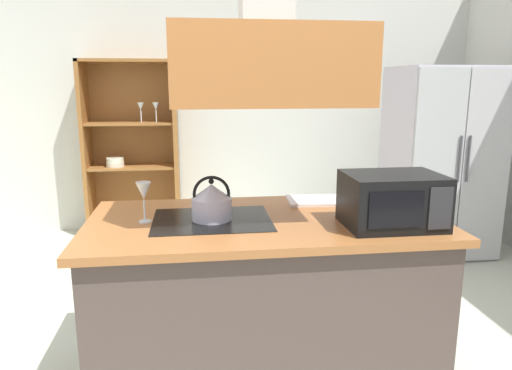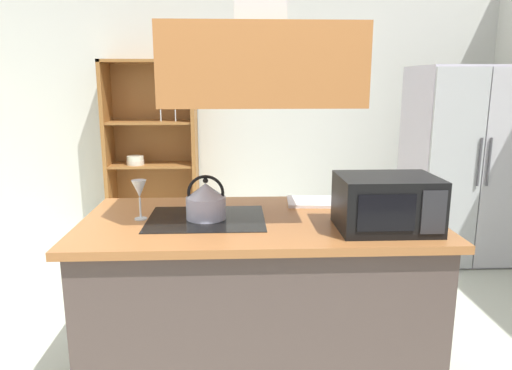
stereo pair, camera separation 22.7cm
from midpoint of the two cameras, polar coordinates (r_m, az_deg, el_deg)
The scene contains 9 objects.
wall_back at distance 5.25m, azimuth -7.29°, elevation 9.64°, with size 6.00×0.12×2.70m, color silver.
kitchen_island at distance 2.61m, azimuth -1.54°, elevation -13.52°, with size 1.82×0.94×0.90m.
range_hood at distance 2.35m, azimuth -1.73°, elevation 16.73°, with size 0.90×0.70×1.22m.
refrigerator at distance 4.67m, azimuth 20.17°, elevation 2.68°, with size 0.90×0.77×1.73m.
dish_cabinet at distance 5.14m, azimuth -15.97°, elevation 3.11°, with size 0.95×0.40×1.81m.
kettle at distance 2.41m, azimuth -8.11°, elevation -2.06°, with size 0.21×0.21×0.23m.
cutting_board at distance 2.78m, azimuth 5.06°, elevation -1.91°, with size 0.34×0.24×0.02m, color white.
microwave at distance 2.35m, azimuth 13.60°, elevation -1.84°, with size 0.46×0.35×0.26m.
wine_glass_on_counter at distance 2.43m, azimuth -16.12°, elevation -0.94°, with size 0.08×0.08×0.21m.
Camera 1 is at (-0.14, -2.23, 1.59)m, focal length 32.94 mm.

